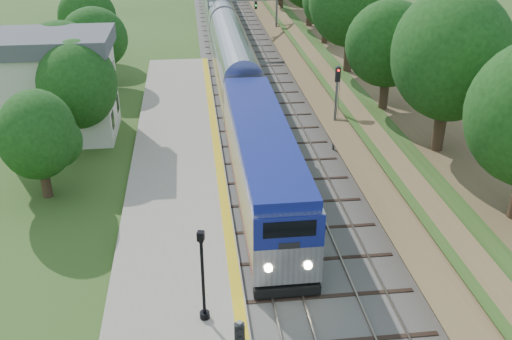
{
  "coord_description": "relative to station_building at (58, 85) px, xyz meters",
  "views": [
    {
      "loc": [
        -3.96,
        -12.96,
        17.43
      ],
      "look_at": [
        -0.5,
        16.44,
        2.8
      ],
      "focal_mm": 40.0,
      "sensor_mm": 36.0,
      "label": 1
    }
  ],
  "objects": [
    {
      "name": "signal_farside",
      "position": [
        20.2,
        -5.41,
        -0.1
      ],
      "size": [
        0.35,
        0.28,
        6.33
      ],
      "color": "slate",
      "rests_on": "ground"
    },
    {
      "name": "lamppost_far",
      "position": [
        10.09,
        -23.1,
        -1.71
      ],
      "size": [
        0.44,
        0.44,
        4.49
      ],
      "color": "black",
      "rests_on": "platform"
    },
    {
      "name": "platform",
      "position": [
        8.8,
        -14.0,
        -3.9
      ],
      "size": [
        6.4,
        68.0,
        0.38
      ],
      "primitive_type": "cube",
      "color": "gray",
      "rests_on": "ground"
    },
    {
      "name": "embankment",
      "position": [
        24.35,
        30.0,
        -2.14
      ],
      "size": [
        10.64,
        170.0,
        11.7
      ],
      "color": "brown",
      "rests_on": "ground"
    },
    {
      "name": "trees_behind_platform",
      "position": [
        2.83,
        -9.33,
        0.44
      ],
      "size": [
        7.82,
        53.32,
        7.21
      ],
      "color": "#332316",
      "rests_on": "ground"
    },
    {
      "name": "trackbed",
      "position": [
        16.0,
        30.0,
        -4.02
      ],
      "size": [
        9.5,
        170.0,
        0.28
      ],
      "color": "#4C4944",
      "rests_on": "ground"
    },
    {
      "name": "yellow_stripe",
      "position": [
        11.65,
        -14.0,
        -3.7
      ],
      "size": [
        0.55,
        68.0,
        0.01
      ],
      "primitive_type": "cube",
      "color": "gold",
      "rests_on": "platform"
    },
    {
      "name": "signal_gantry",
      "position": [
        16.47,
        24.99,
        0.73
      ],
      "size": [
        8.4,
        0.38,
        6.2
      ],
      "color": "slate",
      "rests_on": "ground"
    },
    {
      "name": "station_building",
      "position": [
        0.0,
        0.0,
        0.0
      ],
      "size": [
        8.6,
        6.6,
        8.0
      ],
      "color": "beige",
      "rests_on": "ground"
    }
  ]
}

